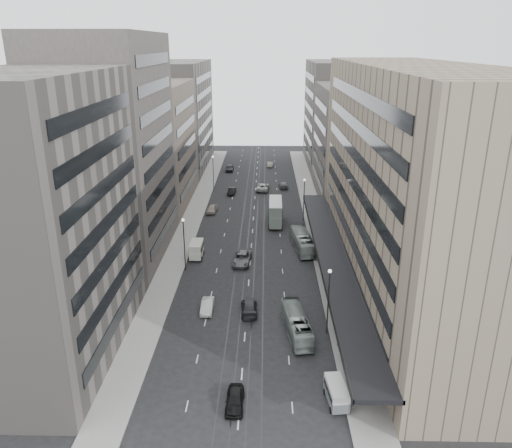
# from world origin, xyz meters

# --- Properties ---
(ground) EXTENTS (220.00, 220.00, 0.00)m
(ground) POSITION_xyz_m (0.00, 0.00, 0.00)
(ground) COLOR black
(ground) RESTS_ON ground
(sidewalk_right) EXTENTS (4.00, 125.00, 0.15)m
(sidewalk_right) POSITION_xyz_m (12.00, 37.50, 0.07)
(sidewalk_right) COLOR gray
(sidewalk_right) RESTS_ON ground
(sidewalk_left) EXTENTS (4.00, 125.00, 0.15)m
(sidewalk_left) POSITION_xyz_m (-12.00, 37.50, 0.07)
(sidewalk_left) COLOR gray
(sidewalk_left) RESTS_ON ground
(department_store) EXTENTS (19.20, 60.00, 30.00)m
(department_store) POSITION_xyz_m (21.45, 8.00, 14.95)
(department_store) COLOR #7C6B5A
(department_store) RESTS_ON ground
(building_right_mid) EXTENTS (15.00, 28.00, 24.00)m
(building_right_mid) POSITION_xyz_m (21.50, 52.00, 12.00)
(building_right_mid) COLOR #443F3B
(building_right_mid) RESTS_ON ground
(building_right_far) EXTENTS (15.00, 32.00, 28.00)m
(building_right_far) POSITION_xyz_m (21.50, 82.00, 14.00)
(building_right_far) COLOR slate
(building_right_far) RESTS_ON ground
(building_left_a) EXTENTS (15.00, 28.00, 30.00)m
(building_left_a) POSITION_xyz_m (-21.50, -8.00, 15.00)
(building_left_a) COLOR slate
(building_left_a) RESTS_ON ground
(building_left_b) EXTENTS (15.00, 26.00, 34.00)m
(building_left_b) POSITION_xyz_m (-21.50, 19.00, 17.00)
(building_left_b) COLOR #443F3B
(building_left_b) RESTS_ON ground
(building_left_c) EXTENTS (15.00, 28.00, 25.00)m
(building_left_c) POSITION_xyz_m (-21.50, 46.00, 12.50)
(building_left_c) COLOR #6D6055
(building_left_c) RESTS_ON ground
(building_left_d) EXTENTS (15.00, 38.00, 28.00)m
(building_left_d) POSITION_xyz_m (-21.50, 79.00, 14.00)
(building_left_d) COLOR slate
(building_left_d) RESTS_ON ground
(lamp_right_near) EXTENTS (0.44, 0.44, 8.32)m
(lamp_right_near) POSITION_xyz_m (9.70, -5.00, 5.20)
(lamp_right_near) COLOR #262628
(lamp_right_near) RESTS_ON ground
(lamp_right_far) EXTENTS (0.44, 0.44, 8.32)m
(lamp_right_far) POSITION_xyz_m (9.70, 35.00, 5.20)
(lamp_right_far) COLOR #262628
(lamp_right_far) RESTS_ON ground
(lamp_left_near) EXTENTS (0.44, 0.44, 8.32)m
(lamp_left_near) POSITION_xyz_m (-9.70, 12.00, 5.20)
(lamp_left_near) COLOR #262628
(lamp_left_near) RESTS_ON ground
(lamp_left_far) EXTENTS (0.44, 0.44, 8.32)m
(lamp_left_far) POSITION_xyz_m (-9.70, 55.00, 5.20)
(lamp_left_far) COLOR #262628
(lamp_left_far) RESTS_ON ground
(bus_near) EXTENTS (3.53, 9.81, 2.67)m
(bus_near) POSITION_xyz_m (6.10, -5.18, 1.34)
(bus_near) COLOR gray
(bus_near) RESTS_ON ground
(bus_far) EXTENTS (3.68, 10.63, 2.90)m
(bus_far) POSITION_xyz_m (8.50, 20.58, 1.45)
(bus_far) COLOR #95A099
(bus_far) RESTS_ON ground
(double_decker) EXTENTS (2.68, 8.40, 4.57)m
(double_decker) POSITION_xyz_m (4.24, 32.88, 2.47)
(double_decker) COLOR slate
(double_decker) RESTS_ON ground
(vw_microbus) EXTENTS (2.15, 4.10, 2.13)m
(vw_microbus) POSITION_xyz_m (9.20, -17.22, 1.19)
(vw_microbus) COLOR #585E5F
(vw_microbus) RESTS_ON ground
(panel_van) EXTENTS (2.07, 4.18, 2.63)m
(panel_van) POSITION_xyz_m (-8.64, 16.84, 1.45)
(panel_van) COLOR beige
(panel_van) RESTS_ON ground
(sedan_0) EXTENTS (1.78, 4.31, 1.46)m
(sedan_0) POSITION_xyz_m (-0.43, -17.90, 0.73)
(sedan_0) COLOR black
(sedan_0) RESTS_ON ground
(sedan_1) EXTENTS (1.49, 4.22, 1.39)m
(sedan_1) POSITION_xyz_m (-5.04, -0.05, 0.69)
(sedan_1) COLOR silver
(sedan_1) RESTS_ON ground
(sedan_2) EXTENTS (3.13, 5.92, 1.59)m
(sedan_2) POSITION_xyz_m (-1.29, 14.75, 0.79)
(sedan_2) COLOR #59585B
(sedan_2) RESTS_ON ground
(sedan_3) EXTENTS (2.36, 5.21, 1.48)m
(sedan_3) POSITION_xyz_m (0.33, -0.31, 0.74)
(sedan_3) COLOR black
(sedan_3) RESTS_ON ground
(sedan_4) EXTENTS (2.24, 4.58, 1.51)m
(sedan_4) POSITION_xyz_m (-8.50, 39.45, 0.75)
(sedan_4) COLOR gray
(sedan_4) RESTS_ON ground
(sedan_5) EXTENTS (1.88, 4.54, 1.46)m
(sedan_5) POSITION_xyz_m (-5.33, 52.61, 0.73)
(sedan_5) COLOR black
(sedan_5) RESTS_ON ground
(sedan_6) EXTENTS (3.20, 6.10, 1.64)m
(sedan_6) POSITION_xyz_m (1.68, 55.93, 0.82)
(sedan_6) COLOR #B7B7B3
(sedan_6) RESTS_ON ground
(sedan_7) EXTENTS (2.22, 4.82, 1.37)m
(sedan_7) POSITION_xyz_m (6.56, 58.15, 0.68)
(sedan_7) COLOR #575659
(sedan_7) RESTS_ON ground
(sedan_8) EXTENTS (2.07, 5.03, 1.71)m
(sedan_8) POSITION_xyz_m (-7.35, 74.43, 0.85)
(sedan_8) COLOR #242326
(sedan_8) RESTS_ON ground
(sedan_9) EXTENTS (1.77, 4.22, 1.36)m
(sedan_9) POSITION_xyz_m (3.62, 79.88, 0.68)
(sedan_9) COLOR #ACA38E
(sedan_9) RESTS_ON ground
(pedestrian) EXTENTS (0.76, 0.73, 1.75)m
(pedestrian) POSITION_xyz_m (10.75, -7.64, 1.03)
(pedestrian) COLOR black
(pedestrian) RESTS_ON sidewalk_right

